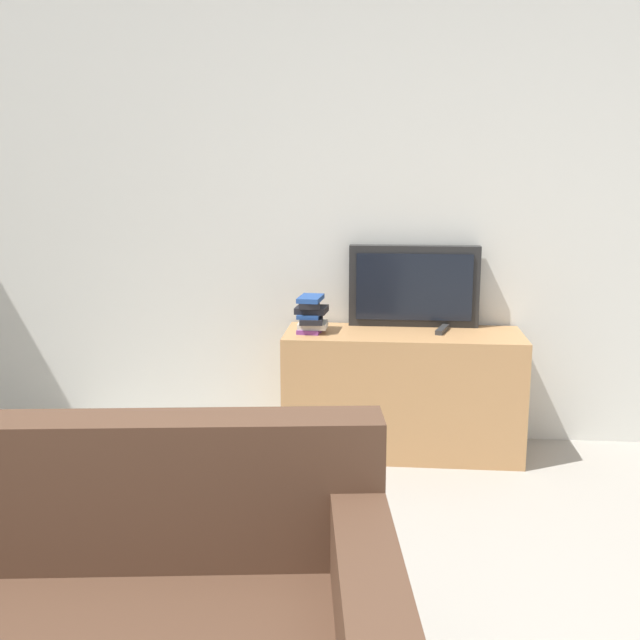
{
  "coord_description": "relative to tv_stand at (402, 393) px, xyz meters",
  "views": [
    {
      "loc": [
        0.11,
        -1.09,
        1.49
      ],
      "look_at": [
        -0.21,
        2.29,
        0.81
      ],
      "focal_mm": 42.0,
      "sensor_mm": 36.0,
      "label": 1
    }
  ],
  "objects": [
    {
      "name": "book_stack",
      "position": [
        -0.48,
        -0.03,
        0.42
      ],
      "size": [
        0.17,
        0.21,
        0.19
      ],
      "color": "#7A3884",
      "rests_on": "tv_stand"
    },
    {
      "name": "remote_on_stand",
      "position": [
        0.2,
        0.04,
        0.34
      ],
      "size": [
        0.09,
        0.19,
        0.02
      ],
      "rotation": [
        0.0,
        0.0,
        -0.28
      ],
      "color": "#2D2D2D",
      "rests_on": "tv_stand"
    },
    {
      "name": "television",
      "position": [
        0.05,
        0.18,
        0.55
      ],
      "size": [
        0.7,
        0.09,
        0.44
      ],
      "color": "black",
      "rests_on": "tv_stand"
    },
    {
      "name": "wall_back",
      "position": [
        -0.19,
        0.28,
        0.97
      ],
      "size": [
        9.0,
        0.06,
        2.6
      ],
      "color": "silver",
      "rests_on": "ground_plane"
    },
    {
      "name": "tv_stand",
      "position": [
        0.0,
        0.0,
        0.0
      ],
      "size": [
        1.24,
        0.46,
        0.65
      ],
      "color": "tan",
      "rests_on": "ground_plane"
    }
  ]
}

